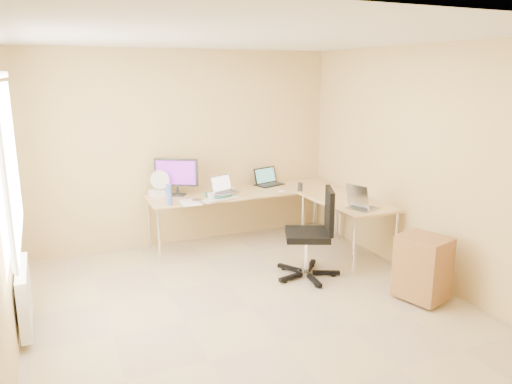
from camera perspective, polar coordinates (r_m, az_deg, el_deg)
name	(u,v)px	position (r m, az deg, el deg)	size (l,w,h in m)	color
floor	(250,308)	(5.06, -0.68, -13.30)	(4.50, 4.50, 0.00)	tan
ceiling	(249,37)	(4.52, -0.77, 17.53)	(4.50, 4.50, 0.00)	white
wall_back	(184,149)	(6.71, -8.32, 4.99)	(4.50, 4.50, 0.00)	tan
wall_front	(416,264)	(2.78, 18.02, -7.97)	(4.50, 4.50, 0.00)	tan
wall_left	(0,205)	(4.28, -27.54, -1.35)	(4.50, 4.50, 0.00)	tan
wall_right	(424,165)	(5.76, 18.88, 2.98)	(4.50, 4.50, 0.00)	tan
desk_main	(246,217)	(6.78, -1.21, -2.89)	(2.65, 0.70, 0.73)	tan
desk_return	(346,228)	(6.39, 10.43, -4.17)	(0.70, 1.30, 0.73)	tan
monitor	(176,177)	(6.48, -9.21, 1.73)	(0.57, 0.18, 0.49)	black
book_stack	(218,195)	(6.36, -4.39, -0.40)	(0.22, 0.30, 0.05)	#21785C
laptop_center	(226,185)	(6.34, -3.54, 0.85)	(0.35, 0.27, 0.23)	#B7B7D3
laptop_black	(269,177)	(7.02, 1.57, 1.79)	(0.39, 0.29, 0.25)	black
keyboard	(220,199)	(6.25, -4.15, -0.78)	(0.49, 0.14, 0.02)	white
mouse	(282,192)	(6.58, 3.00, 0.06)	(0.11, 0.07, 0.04)	silver
mug	(212,197)	(6.20, -5.17, -0.54)	(0.11, 0.11, 0.10)	silver
cd_stack	(197,201)	(6.15, -6.85, -1.01)	(0.14, 0.14, 0.03)	silver
water_bottle	(169,195)	(6.04, -10.04, -0.34)	(0.07, 0.07, 0.25)	#4762AD
papers	(190,203)	(6.13, -7.62, -1.22)	(0.24, 0.34, 0.01)	white
white_box	(160,193)	(6.53, -11.07, -0.08)	(0.24, 0.17, 0.09)	white
desk_fan	(160,184)	(6.50, -11.12, 0.90)	(0.25, 0.25, 0.32)	white
black_cup	(300,187)	(6.70, 5.14, 0.59)	(0.07, 0.07, 0.11)	black
laptop_return	(363,198)	(5.93, 12.35, -0.71)	(0.30, 0.37, 0.25)	#AAAAAA
office_chair	(307,235)	(5.64, 5.96, -4.99)	(0.63, 0.63, 1.05)	black
cabinet	(422,267)	(5.36, 18.74, -8.26)	(0.38, 0.47, 0.66)	#A56F45
radiator	(24,296)	(4.95, -25.26, -10.84)	(0.09, 0.80, 0.55)	white
window	(6,164)	(4.62, -27.01, 2.89)	(0.10, 1.80, 1.40)	white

